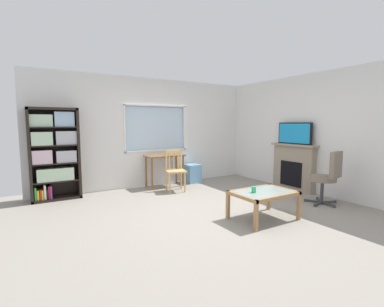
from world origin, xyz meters
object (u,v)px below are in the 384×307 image
bookshelf (54,152)px  sippy_cup (254,189)px  plastic_drawer_unit (192,173)px  tv (295,133)px  desk_under_window (165,161)px  wooden_chair (175,170)px  office_chair (328,175)px  fireplace (294,167)px  coffee_table (263,195)px

bookshelf → sippy_cup: 3.88m
plastic_drawer_unit → tv: bearing=-50.8°
desk_under_window → wooden_chair: 0.54m
wooden_chair → office_chair: 3.06m
tv → office_chair: tv is taller
plastic_drawer_unit → sippy_cup: bearing=-102.7°
plastic_drawer_unit → tv: (1.53, -1.88, 1.05)m
bookshelf → sippy_cup: size_ratio=20.02×
desk_under_window → sippy_cup: 2.85m
tv → sippy_cup: 2.53m
fireplace → tv: bearing=180.0°
bookshelf → tv: bookshelf is taller
desk_under_window → tv: size_ratio=1.07×
desk_under_window → coffee_table: size_ratio=0.95×
office_chair → sippy_cup: 1.76m
plastic_drawer_unit → fireplace: 2.45m
wooden_chair → tv: tv is taller
bookshelf → tv: size_ratio=2.11×
plastic_drawer_unit → tv: 2.64m
desk_under_window → plastic_drawer_unit: bearing=3.6°
coffee_table → fireplace: bearing=27.3°
plastic_drawer_unit → coffee_table: (-0.47, -2.92, 0.15)m
coffee_table → tv: bearing=27.5°
sippy_cup → bookshelf: bearing=130.1°
office_chair → coffee_table: (-1.58, 0.05, -0.17)m
plastic_drawer_unit → fireplace: fireplace is taller
bookshelf → plastic_drawer_unit: bearing=-1.0°
fireplace → sippy_cup: fireplace is taller
fireplace → sippy_cup: 2.42m
wooden_chair → coffee_table: (0.31, -2.36, -0.08)m
office_chair → plastic_drawer_unit: bearing=110.5°
fireplace → office_chair: (-0.44, -1.09, 0.03)m
coffee_table → sippy_cup: size_ratio=10.65×
desk_under_window → tv: (2.32, -1.83, 0.66)m
tv → sippy_cup: size_ratio=9.49×
plastic_drawer_unit → fireplace: bearing=-50.5°
desk_under_window → fireplace: 2.97m
wooden_chair → plastic_drawer_unit: size_ratio=1.94×
office_chair → coffee_table: bearing=178.2°
sippy_cup → wooden_chair: bearing=93.2°
bookshelf → office_chair: size_ratio=1.80×
desk_under_window → office_chair: size_ratio=0.91×
desk_under_window → sippy_cup: size_ratio=10.11×
wooden_chair → coffee_table: wooden_chair is taller
bookshelf → sippy_cup: (2.48, -2.95, -0.46)m
tv → sippy_cup: tv is taller
bookshelf → plastic_drawer_unit: bookshelf is taller
desk_under_window → tv: tv is taller
bookshelf → fireplace: bookshelf is taller
fireplace → office_chair: size_ratio=1.11×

